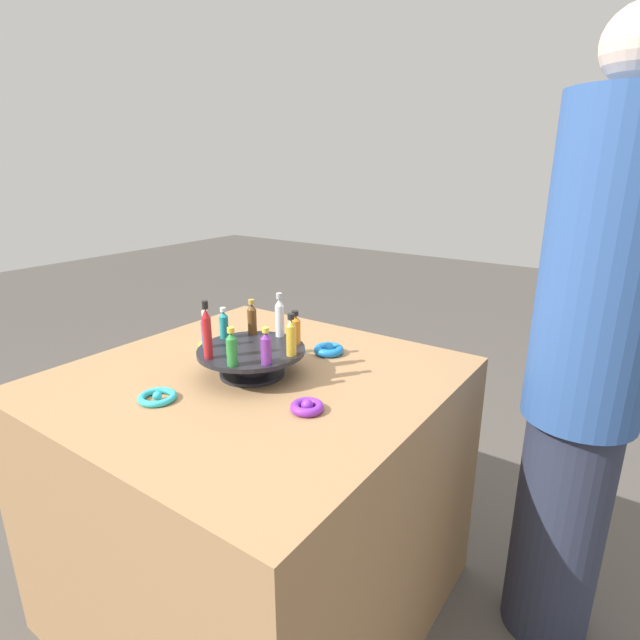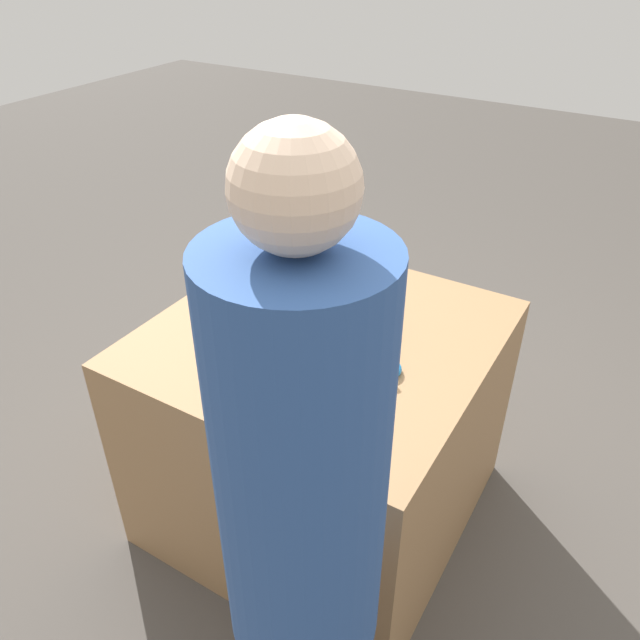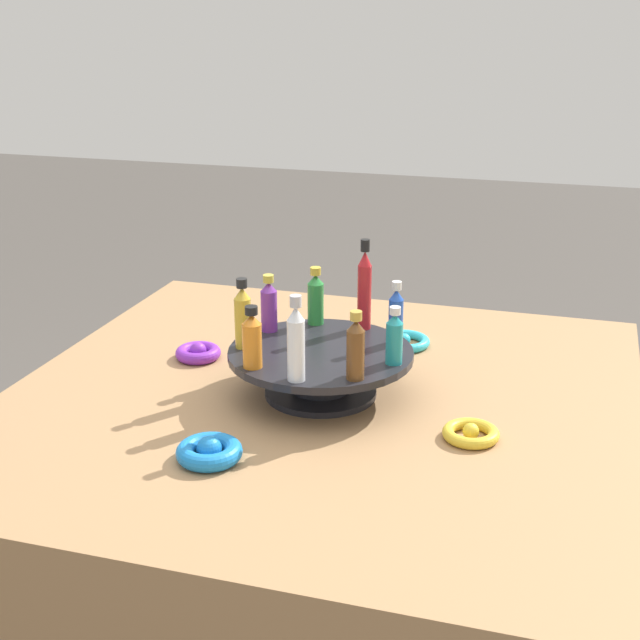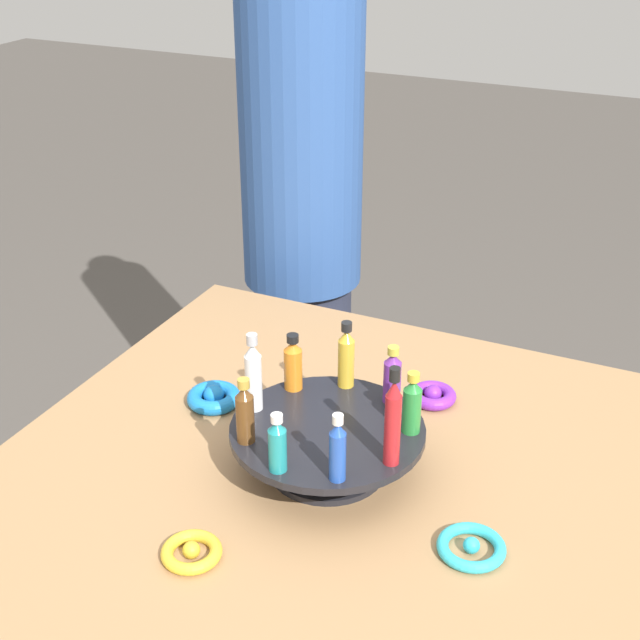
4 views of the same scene
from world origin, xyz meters
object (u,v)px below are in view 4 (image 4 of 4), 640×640
(bottle_blue, at_px, (338,450))
(bottle_orange, at_px, (293,364))
(bottle_red, at_px, (393,420))
(bottle_green, at_px, (412,405))
(bottle_brown, at_px, (245,413))
(bottle_clear, at_px, (253,376))
(ribbon_bow_gold, at_px, (192,552))
(display_stand, at_px, (327,442))
(bottle_gold, at_px, (346,357))
(bottle_teal, at_px, (277,445))
(person_figure, at_px, (302,223))
(ribbon_bow_teal, at_px, (471,547))
(ribbon_bow_blue, at_px, (214,397))
(bottle_purple, at_px, (392,377))
(ribbon_bow_purple, at_px, (433,395))

(bottle_blue, relative_size, bottle_orange, 1.08)
(bottle_red, distance_m, bottle_green, 0.09)
(bottle_green, height_order, bottle_brown, bottle_brown)
(bottle_clear, xyz_separation_m, ribbon_bow_gold, (-0.04, 0.25, -0.13))
(bottle_orange, relative_size, bottle_brown, 0.93)
(display_stand, xyz_separation_m, bottle_gold, (0.02, -0.12, 0.08))
(bottle_teal, relative_size, person_figure, 0.05)
(display_stand, distance_m, ribbon_bow_teal, 0.27)
(bottle_brown, bearing_deg, ribbon_bow_blue, -46.29)
(bottle_purple, height_order, ribbon_bow_gold, bottle_purple)
(ribbon_bow_teal, bearing_deg, bottle_red, -18.01)
(bottle_clear, height_order, ribbon_bow_gold, bottle_clear)
(bottle_blue, height_order, person_figure, person_figure)
(bottle_orange, distance_m, bottle_clear, 0.09)
(bottle_purple, height_order, ribbon_bow_purple, bottle_purple)
(bottle_teal, bearing_deg, ribbon_bow_gold, 63.47)
(display_stand, xyz_separation_m, bottle_orange, (0.10, -0.08, 0.07))
(bottle_teal, height_order, bottle_green, bottle_green)
(bottle_purple, height_order, bottle_gold, bottle_gold)
(bottle_gold, xyz_separation_m, bottle_clear, (0.10, 0.12, 0.01))
(bottle_clear, height_order, ribbon_bow_purple, bottle_clear)
(bottle_red, height_order, person_figure, person_figure)
(bottle_teal, height_order, person_figure, person_figure)
(bottle_brown, height_order, ribbon_bow_teal, bottle_brown)
(bottle_blue, xyz_separation_m, bottle_green, (-0.05, -0.15, -0.00))
(bottle_teal, relative_size, bottle_orange, 0.94)
(bottle_blue, relative_size, bottle_clear, 0.80)
(bottle_teal, bearing_deg, bottle_brown, -29.29)
(bottle_blue, height_order, bottle_purple, bottle_blue)
(bottle_brown, height_order, ribbon_bow_blue, bottle_brown)
(display_stand, distance_m, bottle_teal, 0.14)
(bottle_teal, relative_size, ribbon_bow_teal, 0.96)
(bottle_blue, relative_size, bottle_brown, 1.00)
(bottle_green, relative_size, ribbon_bow_gold, 1.21)
(bottle_blue, height_order, bottle_gold, bottle_gold)
(bottle_orange, xyz_separation_m, bottle_clear, (0.03, 0.08, 0.02))
(bottle_purple, bearing_deg, bottle_clear, 30.71)
(ribbon_bow_teal, xyz_separation_m, person_figure, (0.66, -0.85, 0.05))
(bottle_purple, bearing_deg, bottle_brown, 50.71)
(bottle_clear, relative_size, ribbon_bow_purple, 1.61)
(display_stand, xyz_separation_m, bottle_green, (-0.12, -0.04, 0.07))
(bottle_orange, bearing_deg, ribbon_bow_teal, 154.86)
(bottle_brown, distance_m, ribbon_bow_teal, 0.36)
(bottle_gold, bearing_deg, ribbon_bow_gold, 80.60)
(bottle_blue, bearing_deg, ribbon_bow_gold, 44.54)
(bottle_clear, distance_m, ribbon_bow_blue, 0.20)
(bottle_orange, bearing_deg, bottle_red, 150.71)
(bottle_purple, distance_m, ribbon_bow_blue, 0.33)
(bottle_brown, distance_m, ribbon_bow_gold, 0.21)
(display_stand, height_order, bottle_red, bottle_red)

